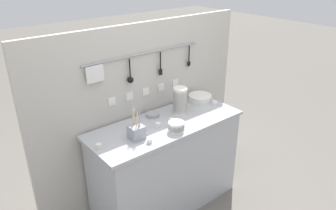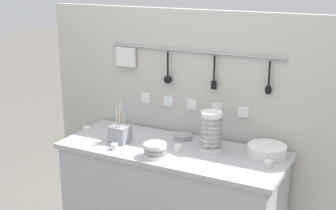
{
  "view_description": "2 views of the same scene",
  "coord_description": "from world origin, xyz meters",
  "px_view_note": "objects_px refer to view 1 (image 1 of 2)",
  "views": [
    {
      "loc": [
        -1.61,
        -2.0,
        2.25
      ],
      "look_at": [
        0.04,
        0.02,
        1.05
      ],
      "focal_mm": 35.0,
      "sensor_mm": 36.0,
      "label": 1
    },
    {
      "loc": [
        1.23,
        -2.45,
        1.99
      ],
      "look_at": [
        -0.05,
        0.04,
        1.16
      ],
      "focal_mm": 50.0,
      "sensor_mm": 36.0,
      "label": 2
    }
  ],
  "objects_px": {
    "plate_stack": "(200,98)",
    "cup_centre": "(215,103)",
    "cutlery_caddy": "(136,132)",
    "cup_back_right": "(172,120)",
    "cup_edge_far": "(158,125)",
    "cup_mid_row": "(99,146)",
    "bowl_stack_back_corner": "(180,101)",
    "steel_mixing_bowl": "(153,115)",
    "bowl_stack_short_front": "(176,127)",
    "cup_front_right": "(150,141)"
  },
  "relations": [
    {
      "from": "bowl_stack_short_front",
      "to": "cup_front_right",
      "type": "distance_m",
      "value": 0.29
    },
    {
      "from": "bowl_stack_back_corner",
      "to": "cup_back_right",
      "type": "relative_size",
      "value": 5.59
    },
    {
      "from": "bowl_stack_back_corner",
      "to": "cup_edge_far",
      "type": "height_order",
      "value": "bowl_stack_back_corner"
    },
    {
      "from": "bowl_stack_back_corner",
      "to": "cutlery_caddy",
      "type": "distance_m",
      "value": 0.6
    },
    {
      "from": "plate_stack",
      "to": "cutlery_caddy",
      "type": "bearing_deg",
      "value": -167.44
    },
    {
      "from": "bowl_stack_short_front",
      "to": "cup_edge_far",
      "type": "xyz_separation_m",
      "value": [
        -0.07,
        0.16,
        -0.02
      ]
    },
    {
      "from": "bowl_stack_back_corner",
      "to": "bowl_stack_short_front",
      "type": "relative_size",
      "value": 1.84
    },
    {
      "from": "cup_centre",
      "to": "cup_front_right",
      "type": "height_order",
      "value": "same"
    },
    {
      "from": "steel_mixing_bowl",
      "to": "cutlery_caddy",
      "type": "height_order",
      "value": "cutlery_caddy"
    },
    {
      "from": "bowl_stack_short_front",
      "to": "cup_centre",
      "type": "distance_m",
      "value": 0.66
    },
    {
      "from": "plate_stack",
      "to": "cup_centre",
      "type": "relative_size",
      "value": 5.17
    },
    {
      "from": "cup_front_right",
      "to": "cup_back_right",
      "type": "height_order",
      "value": "same"
    },
    {
      "from": "cup_centre",
      "to": "cup_edge_far",
      "type": "xyz_separation_m",
      "value": [
        -0.71,
        -0.01,
        0.0
      ]
    },
    {
      "from": "cutlery_caddy",
      "to": "cup_edge_far",
      "type": "relative_size",
      "value": 6.08
    },
    {
      "from": "cup_back_right",
      "to": "cup_mid_row",
      "type": "bearing_deg",
      "value": 178.52
    },
    {
      "from": "cup_centre",
      "to": "bowl_stack_back_corner",
      "type": "bearing_deg",
      "value": 168.29
    },
    {
      "from": "bowl_stack_back_corner",
      "to": "plate_stack",
      "type": "distance_m",
      "value": 0.35
    },
    {
      "from": "cup_front_right",
      "to": "cup_centre",
      "type": "bearing_deg",
      "value": 10.74
    },
    {
      "from": "cup_mid_row",
      "to": "cup_back_right",
      "type": "xyz_separation_m",
      "value": [
        0.71,
        -0.02,
        0.0
      ]
    },
    {
      "from": "cup_mid_row",
      "to": "cup_edge_far",
      "type": "bearing_deg",
      "value": -0.96
    },
    {
      "from": "steel_mixing_bowl",
      "to": "cup_centre",
      "type": "xyz_separation_m",
      "value": [
        0.63,
        -0.18,
        0.0
      ]
    },
    {
      "from": "cup_centre",
      "to": "cup_back_right",
      "type": "distance_m",
      "value": 0.56
    },
    {
      "from": "steel_mixing_bowl",
      "to": "cup_front_right",
      "type": "xyz_separation_m",
      "value": [
        -0.3,
        -0.36,
        0.0
      ]
    },
    {
      "from": "bowl_stack_back_corner",
      "to": "steel_mixing_bowl",
      "type": "height_order",
      "value": "bowl_stack_back_corner"
    },
    {
      "from": "bowl_stack_back_corner",
      "to": "plate_stack",
      "type": "relative_size",
      "value": 1.08
    },
    {
      "from": "bowl_stack_back_corner",
      "to": "cup_back_right",
      "type": "distance_m",
      "value": 0.23
    },
    {
      "from": "cup_back_right",
      "to": "cup_centre",
      "type": "bearing_deg",
      "value": 1.54
    },
    {
      "from": "cup_front_right",
      "to": "cup_back_right",
      "type": "relative_size",
      "value": 1.0
    },
    {
      "from": "cup_front_right",
      "to": "bowl_stack_short_front",
      "type": "bearing_deg",
      "value": 1.73
    },
    {
      "from": "cup_back_right",
      "to": "cup_edge_far",
      "type": "distance_m",
      "value": 0.15
    },
    {
      "from": "steel_mixing_bowl",
      "to": "cup_centre",
      "type": "height_order",
      "value": "cup_centre"
    },
    {
      "from": "cutlery_caddy",
      "to": "cup_front_right",
      "type": "height_order",
      "value": "cutlery_caddy"
    },
    {
      "from": "cutlery_caddy",
      "to": "cup_back_right",
      "type": "distance_m",
      "value": 0.4
    },
    {
      "from": "plate_stack",
      "to": "cup_centre",
      "type": "xyz_separation_m",
      "value": [
        0.05,
        -0.15,
        -0.02
      ]
    },
    {
      "from": "steel_mixing_bowl",
      "to": "cup_edge_far",
      "type": "xyz_separation_m",
      "value": [
        -0.09,
        -0.19,
        0.0
      ]
    },
    {
      "from": "bowl_stack_back_corner",
      "to": "cutlery_caddy",
      "type": "bearing_deg",
      "value": -167.34
    },
    {
      "from": "plate_stack",
      "to": "cup_back_right",
      "type": "bearing_deg",
      "value": -161.81
    },
    {
      "from": "plate_stack",
      "to": "cup_mid_row",
      "type": "distance_m",
      "value": 1.23
    },
    {
      "from": "plate_stack",
      "to": "cup_back_right",
      "type": "distance_m",
      "value": 0.54
    },
    {
      "from": "bowl_stack_short_front",
      "to": "cup_mid_row",
      "type": "xyz_separation_m",
      "value": [
        -0.63,
        0.17,
        -0.02
      ]
    },
    {
      "from": "cup_back_right",
      "to": "cutlery_caddy",
      "type": "bearing_deg",
      "value": -175.0
    },
    {
      "from": "cutlery_caddy",
      "to": "cup_back_right",
      "type": "relative_size",
      "value": 6.08
    },
    {
      "from": "plate_stack",
      "to": "cup_centre",
      "type": "bearing_deg",
      "value": -71.15
    },
    {
      "from": "steel_mixing_bowl",
      "to": "cup_edge_far",
      "type": "bearing_deg",
      "value": -114.5
    },
    {
      "from": "bowl_stack_back_corner",
      "to": "steel_mixing_bowl",
      "type": "bearing_deg",
      "value": 156.59
    },
    {
      "from": "bowl_stack_back_corner",
      "to": "cup_centre",
      "type": "height_order",
      "value": "bowl_stack_back_corner"
    },
    {
      "from": "bowl_stack_short_front",
      "to": "plate_stack",
      "type": "relative_size",
      "value": 0.59
    },
    {
      "from": "cup_mid_row",
      "to": "cup_front_right",
      "type": "distance_m",
      "value": 0.39
    },
    {
      "from": "cutlery_caddy",
      "to": "cup_edge_far",
      "type": "distance_m",
      "value": 0.26
    },
    {
      "from": "cup_edge_far",
      "to": "cutlery_caddy",
      "type": "bearing_deg",
      "value": -170.06
    }
  ]
}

